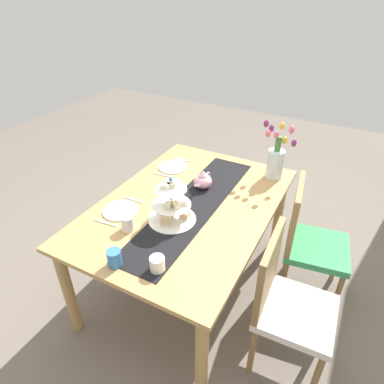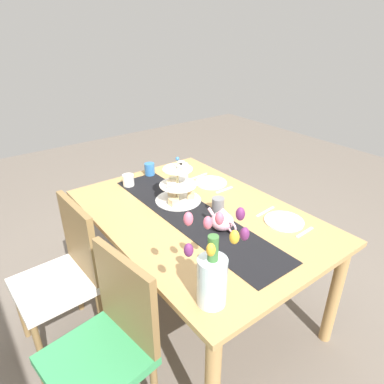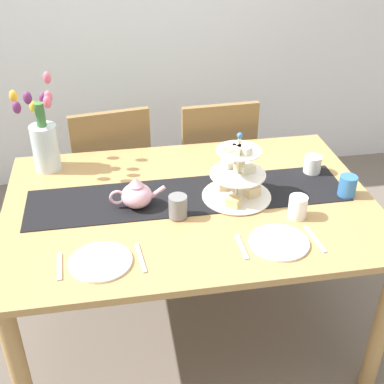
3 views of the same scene
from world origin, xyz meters
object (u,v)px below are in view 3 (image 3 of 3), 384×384
chair_left (111,171)px  dining_table (190,220)px  tiered_cake_stand (237,177)px  mug_orange (347,186)px  mug_grey (178,207)px  tulip_vase (44,139)px  knife_left (141,258)px  knife_right (315,239)px  chair_right (214,162)px  dinner_plate_left (100,262)px  teapot (136,195)px  fork_left (59,266)px  cream_jug (313,165)px  fork_right (242,247)px  mug_white_text (298,207)px  dinner_plate_right (279,242)px

chair_left → dining_table: bearing=-66.8°
tiered_cake_stand → mug_orange: bearing=-8.0°
chair_left → mug_grey: 0.96m
tulip_vase → knife_left: 0.85m
mug_orange → knife_right: bearing=-131.9°
chair_right → mug_grey: size_ratio=9.58×
tiered_cake_stand → tulip_vase: bearing=153.9°
mug_grey → dining_table: bearing=57.5°
chair_right → dinner_plate_left: 1.32m
dining_table → knife_left: size_ratio=9.29×
teapot → dinner_plate_left: teapot is taller
dining_table → tiered_cake_stand: size_ratio=5.20×
chair_left → fork_left: chair_left is taller
dining_table → chair_left: bearing=113.2°
tulip_vase → mug_orange: bearing=-19.9°
dining_table → knife_right: bearing=-39.0°
mug_grey → cream_jug: bearing=21.0°
tiered_cake_stand → fork_right: 0.37m
chair_right → mug_white_text: size_ratio=9.58×
chair_right → dinner_plate_right: (0.01, -1.12, 0.25)m
dinner_plate_left → fork_left: 0.15m
mug_grey → fork_right: bearing=-49.2°
fork_left → mug_orange: bearing=13.0°
cream_jug → fork_right: size_ratio=0.57×
tulip_vase → fork_right: size_ratio=2.96×
tulip_vase → knife_left: (0.38, -0.75, -0.15)m
tiered_cake_stand → fork_left: bearing=-154.7°
chair_left → dinner_plate_right: bearing=-61.2°
knife_right → mug_white_text: bearing=96.2°
chair_left → knife_right: bearing=-55.8°
teapot → fork_left: size_ratio=1.59×
teapot → knife_left: (-0.01, -0.35, -0.06)m
dining_table → tiered_cake_stand: tiered_cake_stand is taller
fork_left → dinner_plate_right: 0.82m
knife_left → mug_white_text: 0.67m
dinner_plate_right → knife_right: size_ratio=1.35×
cream_jug → fork_left: (-1.14, -0.50, -0.04)m
teapot → mug_white_text: bearing=-16.3°
tulip_vase → mug_orange: 1.38m
dinner_plate_left → dinner_plate_right: same height
chair_left → tiered_cake_stand: (0.54, -0.77, 0.34)m
cream_jug → fork_right: 0.68m
dining_table → mug_orange: mug_orange is taller
dinner_plate_left → fork_right: (0.53, 0.00, -0.00)m
tulip_vase → chair_left: bearing=52.0°
dinner_plate_left → mug_grey: bearing=36.9°
teapot → chair_left: bearing=97.6°
tiered_cake_stand → fork_left: tiered_cake_stand is taller
chair_right → knife_right: (0.16, -1.12, 0.25)m
dining_table → cream_jug: cream_jug is taller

